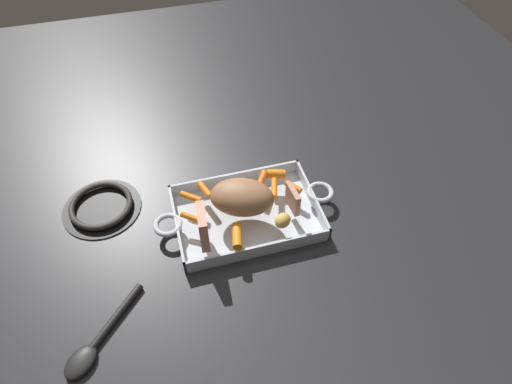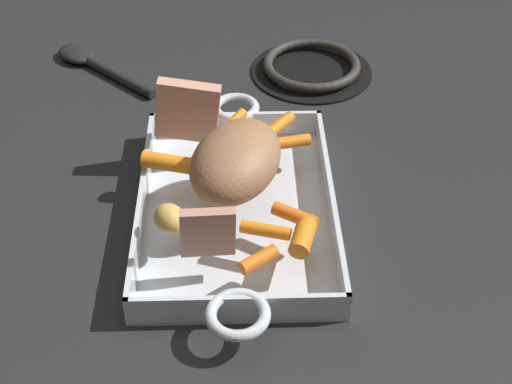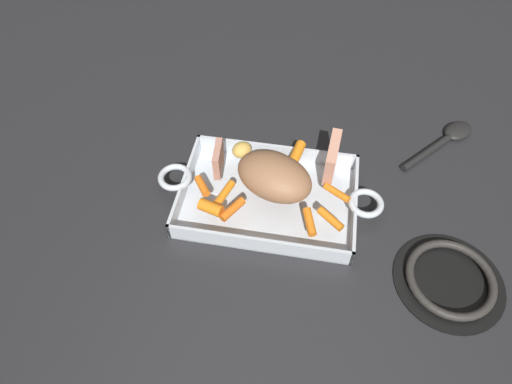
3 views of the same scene
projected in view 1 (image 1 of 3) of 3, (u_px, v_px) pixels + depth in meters
ground_plane at (247, 217)px, 1.09m from camera, size 2.38×2.38×0.00m
roasting_dish at (247, 214)px, 1.08m from camera, size 0.46×0.24×0.04m
pork_roast at (242, 198)px, 1.03m from camera, size 0.18×0.15×0.08m
roast_slice_thick at (293, 199)px, 1.03m from camera, size 0.02×0.06×0.06m
roast_slice_outer at (203, 226)px, 0.97m from camera, size 0.03×0.09×0.09m
baby_carrot_short at (205, 190)px, 1.08m from camera, size 0.03×0.06×0.02m
baby_carrot_center_right at (192, 218)px, 1.03m from camera, size 0.06×0.04×0.02m
baby_carrot_southeast at (293, 187)px, 1.09m from camera, size 0.04×0.05×0.02m
baby_carrot_center_left at (191, 197)px, 1.07m from camera, size 0.05×0.05×0.02m
baby_carrot_southwest at (274, 188)px, 1.09m from camera, size 0.03×0.06×0.02m
baby_carrot_northwest at (237, 236)px, 0.99m from camera, size 0.04×0.07×0.03m
baby_carrot_long at (262, 180)px, 1.11m from camera, size 0.04×0.06×0.02m
baby_carrot_northeast at (276, 174)px, 1.11m from camera, size 0.05×0.04×0.03m
potato_near_roast at (283, 221)px, 1.01m from camera, size 0.05×0.05×0.03m
stove_burner_rear at (101, 206)px, 1.10m from camera, size 0.20×0.20×0.02m
serving_spoon at (94, 345)px, 0.87m from camera, size 0.18×0.19×0.02m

